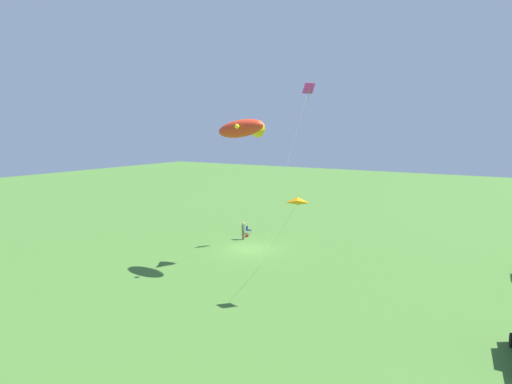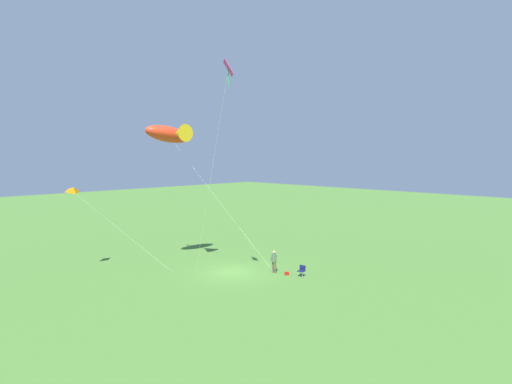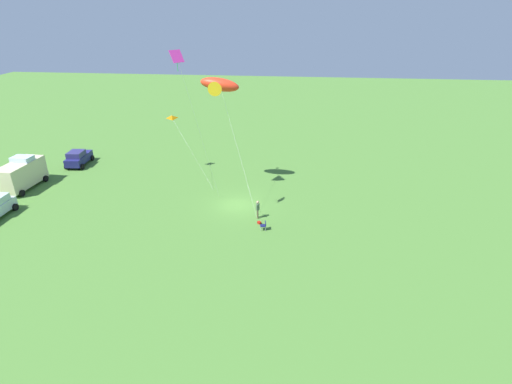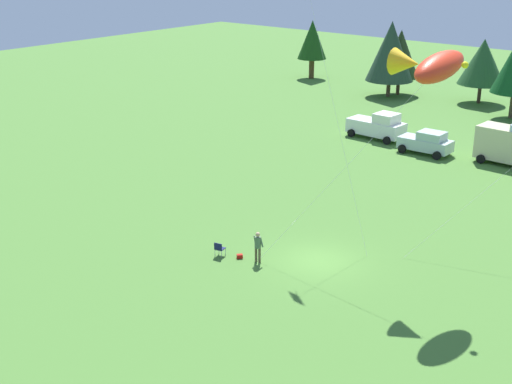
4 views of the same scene
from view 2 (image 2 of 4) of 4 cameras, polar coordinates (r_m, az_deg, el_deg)
ground_plane at (r=31.72m, az=-3.41°, el=-11.36°), size 160.00×160.00×0.00m
person_kite_flyer at (r=31.27m, az=2.60°, el=-9.66°), size 0.62×0.39×1.74m
folding_chair at (r=30.70m, az=6.56°, el=-11.00°), size 0.56×0.56×0.82m
backpack_on_grass at (r=31.04m, az=4.42°, el=-11.53°), size 0.38×0.39×0.22m
kite_large_fish at (r=32.57m, az=-12.09°, el=8.11°), size 8.69×6.61×11.66m
kite_delta_orange at (r=33.05m, az=-24.56°, el=0.25°), size 5.35×6.02×6.77m
kite_diamond_rainbow at (r=25.55m, az=-4.16°, el=16.13°), size 6.30×2.11×14.81m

